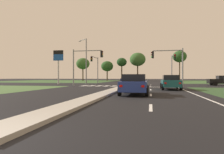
# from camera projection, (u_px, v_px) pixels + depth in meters

# --- Properties ---
(ground_plane) EXTENTS (200.00, 200.00, 0.00)m
(ground_plane) POSITION_uv_depth(u_px,v_px,m) (130.00, 85.00, 33.16)
(ground_plane) COLOR black
(grass_verge_far_left) EXTENTS (35.00, 35.00, 0.01)m
(grass_verge_far_left) POSITION_uv_depth(u_px,v_px,m) (59.00, 81.00, 62.20)
(grass_verge_far_left) COLOR #385B2D
(grass_verge_far_left) RESTS_ON ground
(median_island_near) EXTENTS (1.20, 22.00, 0.14)m
(median_island_near) POSITION_uv_depth(u_px,v_px,m) (103.00, 94.00, 14.53)
(median_island_near) COLOR #ADA89E
(median_island_near) RESTS_ON ground
(median_island_far) EXTENTS (1.20, 36.00, 0.14)m
(median_island_far) POSITION_uv_depth(u_px,v_px,m) (139.00, 81.00, 57.67)
(median_island_far) COLOR gray
(median_island_far) RESTS_ON ground
(lane_dash_near) EXTENTS (0.14, 2.00, 0.01)m
(lane_dash_near) POSITION_uv_depth(u_px,v_px,m) (151.00, 108.00, 8.41)
(lane_dash_near) COLOR silver
(lane_dash_near) RESTS_ON ground
(lane_dash_second) EXTENTS (0.14, 2.00, 0.01)m
(lane_dash_second) POSITION_uv_depth(u_px,v_px,m) (151.00, 95.00, 14.29)
(lane_dash_second) COLOR silver
(lane_dash_second) RESTS_ON ground
(lane_dash_third) EXTENTS (0.14, 2.00, 0.01)m
(lane_dash_third) POSITION_uv_depth(u_px,v_px,m) (151.00, 90.00, 20.17)
(lane_dash_third) COLOR silver
(lane_dash_third) RESTS_ON ground
(lane_dash_fourth) EXTENTS (0.14, 2.00, 0.01)m
(lane_dash_fourth) POSITION_uv_depth(u_px,v_px,m) (151.00, 87.00, 26.06)
(lane_dash_fourth) COLOR silver
(lane_dash_fourth) RESTS_ON ground
(lane_dash_fifth) EXTENTS (0.14, 2.00, 0.01)m
(lane_dash_fifth) POSITION_uv_depth(u_px,v_px,m) (151.00, 85.00, 31.94)
(lane_dash_fifth) COLOR silver
(lane_dash_fifth) RESTS_ON ground
(edge_line_right) EXTENTS (0.14, 24.00, 0.01)m
(edge_line_right) POSITION_uv_depth(u_px,v_px,m) (197.00, 95.00, 14.16)
(edge_line_right) COLOR silver
(edge_line_right) RESTS_ON ground
(stop_bar_near) EXTENTS (6.40, 0.50, 0.01)m
(stop_bar_near) POSITION_uv_depth(u_px,v_px,m) (153.00, 87.00, 25.54)
(stop_bar_near) COLOR silver
(stop_bar_near) RESTS_ON ground
(crosswalk_bar_near) EXTENTS (0.70, 2.80, 0.01)m
(crosswalk_bar_near) POSITION_uv_depth(u_px,v_px,m) (84.00, 86.00, 29.32)
(crosswalk_bar_near) COLOR silver
(crosswalk_bar_near) RESTS_ON ground
(crosswalk_bar_second) EXTENTS (0.70, 2.80, 0.01)m
(crosswalk_bar_second) POSITION_uv_depth(u_px,v_px,m) (92.00, 86.00, 29.09)
(crosswalk_bar_second) COLOR silver
(crosswalk_bar_second) RESTS_ON ground
(crosswalk_bar_third) EXTENTS (0.70, 2.80, 0.01)m
(crosswalk_bar_third) POSITION_uv_depth(u_px,v_px,m) (99.00, 86.00, 28.87)
(crosswalk_bar_third) COLOR silver
(crosswalk_bar_third) RESTS_ON ground
(crosswalk_bar_fourth) EXTENTS (0.70, 2.80, 0.01)m
(crosswalk_bar_fourth) POSITION_uv_depth(u_px,v_px,m) (107.00, 86.00, 28.64)
(crosswalk_bar_fourth) COLOR silver
(crosswalk_bar_fourth) RESTS_ON ground
(crosswalk_bar_fifth) EXTENTS (0.70, 2.80, 0.01)m
(crosswalk_bar_fifth) POSITION_uv_depth(u_px,v_px,m) (114.00, 86.00, 28.41)
(crosswalk_bar_fifth) COLOR silver
(crosswalk_bar_fifth) RESTS_ON ground
(crosswalk_bar_sixth) EXTENTS (0.70, 2.80, 0.01)m
(crosswalk_bar_sixth) POSITION_uv_depth(u_px,v_px,m) (122.00, 86.00, 28.19)
(crosswalk_bar_sixth) COLOR silver
(crosswalk_bar_sixth) RESTS_ON ground
(crosswalk_bar_seventh) EXTENTS (0.70, 2.80, 0.01)m
(crosswalk_bar_seventh) POSITION_uv_depth(u_px,v_px,m) (130.00, 86.00, 27.96)
(crosswalk_bar_seventh) COLOR silver
(crosswalk_bar_seventh) RESTS_ON ground
(car_silver_near) EXTENTS (2.00, 4.17, 1.52)m
(car_silver_near) POSITION_uv_depth(u_px,v_px,m) (130.00, 79.00, 54.66)
(car_silver_near) COLOR #B7B7BC
(car_silver_near) RESTS_ON ground
(car_navy_second) EXTENTS (2.02, 4.34, 1.50)m
(car_navy_second) POSITION_uv_depth(u_px,v_px,m) (125.00, 79.00, 46.09)
(car_navy_second) COLOR #161E47
(car_navy_second) RESTS_ON ground
(car_blue_third) EXTENTS (2.10, 4.53, 1.54)m
(car_blue_third) POSITION_uv_depth(u_px,v_px,m) (135.00, 84.00, 14.74)
(car_blue_third) COLOR navy
(car_blue_third) RESTS_ON ground
(car_black_fourth) EXTENTS (4.48, 1.97, 1.55)m
(car_black_fourth) POSITION_uv_depth(u_px,v_px,m) (224.00, 80.00, 29.93)
(car_black_fourth) COLOR black
(car_black_fourth) RESTS_ON ground
(car_teal_fifth) EXTENTS (1.98, 4.57, 1.55)m
(car_teal_fifth) POSITION_uv_depth(u_px,v_px,m) (170.00, 82.00, 20.67)
(car_teal_fifth) COLOR #19565B
(car_teal_fifth) RESTS_ON ground
(traffic_signal_near_right) EXTENTS (4.16, 0.32, 5.11)m
(traffic_signal_near_right) POSITION_uv_depth(u_px,v_px,m) (170.00, 61.00, 25.49)
(traffic_signal_near_right) COLOR gray
(traffic_signal_near_right) RESTS_ON ground
(traffic_signal_far_right) EXTENTS (0.32, 5.34, 5.59)m
(traffic_signal_far_right) POSITION_uv_depth(u_px,v_px,m) (173.00, 63.00, 36.21)
(traffic_signal_far_right) COLOR gray
(traffic_signal_far_right) RESTS_ON ground
(traffic_signal_near_left) EXTENTS (4.59, 0.32, 5.38)m
(traffic_signal_near_left) POSITION_uv_depth(u_px,v_px,m) (84.00, 61.00, 27.85)
(traffic_signal_near_left) COLOR gray
(traffic_signal_near_left) RESTS_ON ground
(traffic_signal_far_left) EXTENTS (0.32, 4.76, 5.56)m
(traffic_signal_far_left) POSITION_uv_depth(u_px,v_px,m) (95.00, 65.00, 39.43)
(traffic_signal_far_left) COLOR gray
(traffic_signal_far_left) RESTS_ON ground
(street_lamp_second) EXTENTS (2.08, 1.47, 8.54)m
(street_lamp_second) POSITION_uv_depth(u_px,v_px,m) (86.00, 58.00, 36.20)
(street_lamp_second) COLOR gray
(street_lamp_second) RESTS_ON ground
(fuel_price_totem) EXTENTS (1.80, 0.24, 6.05)m
(fuel_price_totem) POSITION_uv_depth(u_px,v_px,m) (58.00, 60.00, 34.05)
(fuel_price_totem) COLOR silver
(fuel_price_totem) RESTS_ON ground
(treeline_near) EXTENTS (4.64, 4.64, 7.96)m
(treeline_near) POSITION_uv_depth(u_px,v_px,m) (83.00, 64.00, 67.26)
(treeline_near) COLOR #423323
(treeline_near) RESTS_ON ground
(treeline_second) EXTENTS (4.31, 4.31, 7.02)m
(treeline_second) POSITION_uv_depth(u_px,v_px,m) (107.00, 66.00, 68.97)
(treeline_second) COLOR #423323
(treeline_second) RESTS_ON ground
(treeline_third) EXTENTS (3.54, 3.54, 8.11)m
(treeline_third) POSITION_uv_depth(u_px,v_px,m) (122.00, 62.00, 68.20)
(treeline_third) COLOR #423323
(treeline_third) RESTS_ON ground
(treeline_fourth) EXTENTS (5.33, 5.33, 9.57)m
(treeline_fourth) POSITION_uv_depth(u_px,v_px,m) (138.00, 59.00, 65.28)
(treeline_fourth) COLOR #423323
(treeline_fourth) RESTS_ON ground
(treeline_fifth) EXTENTS (4.41, 4.41, 9.84)m
(treeline_fifth) POSITION_uv_depth(u_px,v_px,m) (180.00, 57.00, 62.36)
(treeline_fifth) COLOR #423323
(treeline_fifth) RESTS_ON ground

